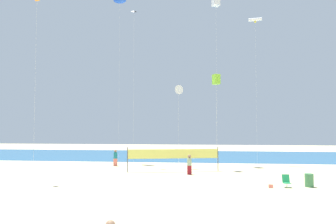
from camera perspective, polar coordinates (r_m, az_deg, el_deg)
The scene contains 15 objects.
ground_plane at distance 19.37m, azimuth 1.02°, elevation -15.63°, with size 120.00×120.00×0.00m, color beige.
ocean_band at distance 48.43m, azimuth 4.27°, elevation -7.94°, with size 120.00×20.00×0.01m, color #28608C.
beachgoer_teal_shirt at distance 35.81m, azimuth -9.59°, elevation -8.15°, with size 0.41×0.41×1.81m.
beachgoer_sage_shirt at distance 28.98m, azimuth 3.93°, elevation -9.45°, with size 0.41×0.41×1.80m.
folding_beach_chair at distance 24.48m, azimuth 20.82°, elevation -11.65°, with size 0.52×0.65×0.89m.
trash_barrel at distance 25.21m, azimuth 24.40°, elevation -11.30°, with size 0.61×0.61×0.95m, color #3F7F4C.
volleyball_net at distance 30.66m, azimuth 1.00°, elevation -7.81°, with size 8.76×2.03×2.40m.
beach_handbag at distance 23.89m, azimuth 18.27°, elevation -12.75°, with size 0.30×0.15×0.24m, color #EA7260.
kite_white_box at distance 40.87m, azimuth 8.75°, elevation 19.44°, with size 1.05×1.05×20.45m.
kite_black_diamond at distance 37.85m, azimuth -6.23°, elevation 17.11°, with size 0.69×0.69×17.93m.
kite_lime_box at distance 33.15m, azimuth 8.81°, elevation 5.89°, with size 0.88×0.88×9.85m.
kite_white_delta at distance 34.24m, azimuth 1.92°, elevation 4.06°, with size 0.99×0.78×8.95m.
kite_orange_diamond at distance 29.82m, azimuth -22.90°, elevation 16.64°, with size 0.52×0.52×15.29m.
kite_white_tube at distance 41.34m, azimuth 15.65°, elevation 15.83°, with size 1.65×0.66×17.76m.
kite_blue_inflatable at distance 43.43m, azimuth -8.81°, elevation 19.51°, with size 2.47×1.92×21.47m.
Camera 1 is at (1.75, -18.81, 4.27)m, focal length 33.34 mm.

